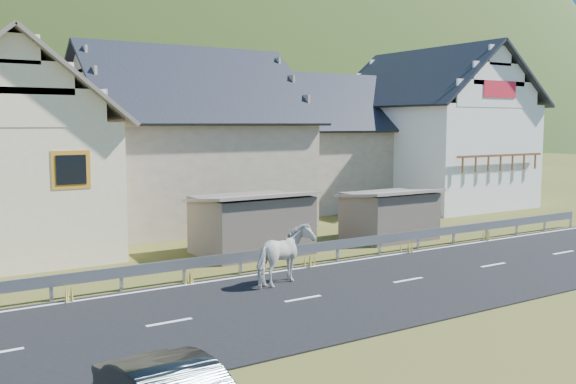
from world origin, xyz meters
TOP-DOWN VIEW (x-y plane):
  - ground at (0.00, 0.00)m, footprint 160.00×160.00m
  - road at (0.00, 0.00)m, footprint 60.00×7.00m
  - lane_markings at (0.00, 0.00)m, footprint 60.00×6.60m
  - guardrail at (-0.00, 3.68)m, footprint 28.10×0.09m
  - shed_left at (-2.00, 6.50)m, footprint 4.30×3.30m
  - shed_right at (4.50, 6.00)m, footprint 3.80×2.90m
  - house_stone_a at (-1.00, 15.00)m, footprint 10.80×9.80m
  - house_stone_b at (9.00, 17.00)m, footprint 9.80×8.80m
  - house_white at (15.00, 14.00)m, footprint 8.80×10.80m
  - horse at (-3.57, 1.65)m, footprint 1.72×2.35m

SIDE VIEW (x-z plane):
  - ground at x=0.00m, z-range 0.00..0.00m
  - road at x=0.00m, z-range 0.00..0.04m
  - lane_markings at x=0.00m, z-range 0.04..0.05m
  - guardrail at x=0.00m, z-range 0.19..0.94m
  - horse at x=-3.57m, z-range 0.04..1.85m
  - shed_right at x=4.50m, z-range -0.10..2.10m
  - shed_left at x=-2.00m, z-range -0.10..2.30m
  - house_stone_b at x=9.00m, z-range 0.19..8.29m
  - house_stone_a at x=-1.00m, z-range 0.18..9.08m
  - house_white at x=15.00m, z-range 0.21..9.91m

